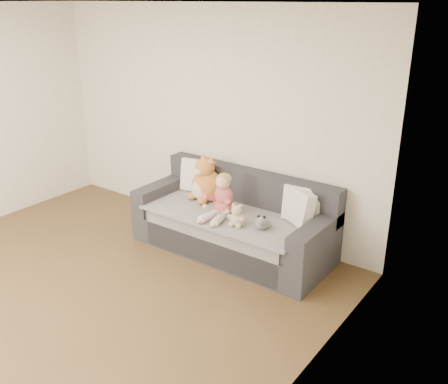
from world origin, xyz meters
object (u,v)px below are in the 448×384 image
sofa (234,224)px  teddy_bear (237,217)px  toddler (222,198)px  plush_cat (206,183)px  sippy_cup (219,216)px

sofa → teddy_bear: size_ratio=8.96×
toddler → teddy_bear: size_ratio=1.95×
plush_cat → sippy_cup: plush_cat is taller
plush_cat → teddy_bear: (0.69, -0.39, -0.11)m
toddler → sippy_cup: bearing=-72.2°
toddler → sippy_cup: (0.05, -0.12, -0.14)m
plush_cat → teddy_bear: bearing=-15.6°
teddy_bear → sippy_cup: 0.23m
toddler → plush_cat: size_ratio=0.86×
plush_cat → teddy_bear: 0.80m
plush_cat → teddy_bear: plush_cat is taller
toddler → teddy_bear: toddler is taller
toddler → sofa: bearing=74.3°
sofa → plush_cat: 0.58m
plush_cat → sofa: bearing=3.9°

